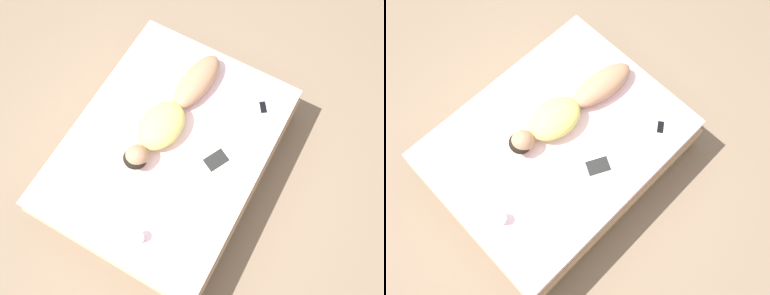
% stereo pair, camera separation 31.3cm
% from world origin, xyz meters
% --- Properties ---
extents(ground_plane, '(12.00, 12.00, 0.00)m').
position_xyz_m(ground_plane, '(0.00, 0.00, 0.00)').
color(ground_plane, '#7A6651').
extents(bed, '(1.68, 2.14, 0.54)m').
position_xyz_m(bed, '(0.00, 0.00, 0.26)').
color(bed, tan).
rests_on(bed, ground_plane).
extents(person, '(0.41, 1.31, 0.20)m').
position_xyz_m(person, '(0.09, -0.23, 0.63)').
color(person, '#A37556').
rests_on(person, bed).
extents(open_magazine, '(0.48, 0.43, 0.01)m').
position_xyz_m(open_magazine, '(-0.52, -0.03, 0.54)').
color(open_magazine, silver).
rests_on(open_magazine, bed).
extents(coffee_mug, '(0.13, 0.09, 0.09)m').
position_xyz_m(coffee_mug, '(-0.20, 0.79, 0.58)').
color(coffee_mug, white).
rests_on(coffee_mug, bed).
extents(cell_phone, '(0.13, 0.15, 0.01)m').
position_xyz_m(cell_phone, '(-0.57, -0.71, 0.54)').
color(cell_phone, silver).
rests_on(cell_phone, bed).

